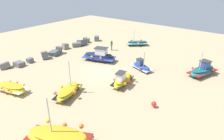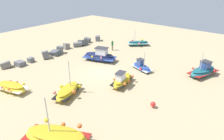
{
  "view_description": "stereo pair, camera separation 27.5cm",
  "coord_description": "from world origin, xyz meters",
  "px_view_note": "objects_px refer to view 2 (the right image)",
  "views": [
    {
      "loc": [
        -16.89,
        -14.65,
        10.58
      ],
      "look_at": [
        -0.15,
        -1.72,
        0.9
      ],
      "focal_mm": 32.85,
      "sensor_mm": 36.0,
      "label": 1
    },
    {
      "loc": [
        -16.72,
        -14.87,
        10.58
      ],
      "look_at": [
        -0.15,
        -1.72,
        0.9
      ],
      "focal_mm": 32.85,
      "sensor_mm": 36.0,
      "label": 2
    }
  ],
  "objects_px": {
    "person_walking": "(112,44)",
    "fishing_boat_7": "(138,43)",
    "fishing_boat_1": "(203,71)",
    "fishing_boat_6": "(122,80)",
    "fishing_boat_2": "(142,67)",
    "fishing_boat_0": "(68,91)",
    "fishing_boat_5": "(100,56)",
    "mooring_buoy_0": "(153,104)",
    "fishing_boat_4": "(12,87)",
    "fishing_boat_3": "(56,138)"
  },
  "relations": [
    {
      "from": "fishing_boat_2",
      "to": "fishing_boat_4",
      "type": "relative_size",
      "value": 0.89
    },
    {
      "from": "fishing_boat_3",
      "to": "fishing_boat_2",
      "type": "bearing_deg",
      "value": 72.61
    },
    {
      "from": "person_walking",
      "to": "mooring_buoy_0",
      "type": "distance_m",
      "value": 15.94
    },
    {
      "from": "fishing_boat_2",
      "to": "fishing_boat_6",
      "type": "relative_size",
      "value": 0.88
    },
    {
      "from": "fishing_boat_7",
      "to": "person_walking",
      "type": "bearing_deg",
      "value": -155.64
    },
    {
      "from": "fishing_boat_1",
      "to": "fishing_boat_4",
      "type": "distance_m",
      "value": 21.01
    },
    {
      "from": "fishing_boat_5",
      "to": "person_walking",
      "type": "height_order",
      "value": "fishing_boat_5"
    },
    {
      "from": "fishing_boat_3",
      "to": "fishing_boat_5",
      "type": "distance_m",
      "value": 15.66
    },
    {
      "from": "fishing_boat_0",
      "to": "fishing_boat_6",
      "type": "xyz_separation_m",
      "value": [
        5.06,
        -2.85,
        0.09
      ]
    },
    {
      "from": "fishing_boat_2",
      "to": "fishing_boat_5",
      "type": "distance_m",
      "value": 6.13
    },
    {
      "from": "fishing_boat_2",
      "to": "fishing_boat_7",
      "type": "xyz_separation_m",
      "value": [
        8.18,
        5.55,
        0.01
      ]
    },
    {
      "from": "fishing_boat_4",
      "to": "mooring_buoy_0",
      "type": "xyz_separation_m",
      "value": [
        6.31,
        -12.42,
        -0.14
      ]
    },
    {
      "from": "fishing_boat_5",
      "to": "person_walking",
      "type": "bearing_deg",
      "value": 89.98
    },
    {
      "from": "fishing_boat_4",
      "to": "fishing_boat_1",
      "type": "bearing_deg",
      "value": 34.95
    },
    {
      "from": "fishing_boat_0",
      "to": "fishing_boat_1",
      "type": "distance_m",
      "value": 15.59
    },
    {
      "from": "fishing_boat_0",
      "to": "person_walking",
      "type": "relative_size",
      "value": 2.35
    },
    {
      "from": "fishing_boat_3",
      "to": "fishing_boat_4",
      "type": "distance_m",
      "value": 9.55
    },
    {
      "from": "fishing_boat_5",
      "to": "fishing_boat_3",
      "type": "bearing_deg",
      "value": -76.4
    },
    {
      "from": "fishing_boat_1",
      "to": "fishing_boat_7",
      "type": "relative_size",
      "value": 1.16
    },
    {
      "from": "person_walking",
      "to": "fishing_boat_7",
      "type": "bearing_deg",
      "value": 16.83
    },
    {
      "from": "fishing_boat_4",
      "to": "fishing_boat_7",
      "type": "bearing_deg",
      "value": 71.14
    },
    {
      "from": "fishing_boat_6",
      "to": "mooring_buoy_0",
      "type": "xyz_separation_m",
      "value": [
        -1.75,
        -4.62,
        -0.19
      ]
    },
    {
      "from": "fishing_boat_1",
      "to": "fishing_boat_6",
      "type": "distance_m",
      "value": 9.82
    },
    {
      "from": "fishing_boat_4",
      "to": "mooring_buoy_0",
      "type": "bearing_deg",
      "value": 13.21
    },
    {
      "from": "fishing_boat_2",
      "to": "fishing_boat_5",
      "type": "bearing_deg",
      "value": 27.36
    },
    {
      "from": "fishing_boat_1",
      "to": "fishing_boat_3",
      "type": "height_order",
      "value": "fishing_boat_3"
    },
    {
      "from": "fishing_boat_1",
      "to": "fishing_boat_3",
      "type": "xyz_separation_m",
      "value": [
        -17.53,
        4.49,
        0.09
      ]
    },
    {
      "from": "fishing_boat_6",
      "to": "fishing_boat_7",
      "type": "bearing_deg",
      "value": -165.16
    },
    {
      "from": "fishing_boat_0",
      "to": "fishing_boat_3",
      "type": "height_order",
      "value": "fishing_boat_3"
    },
    {
      "from": "fishing_boat_0",
      "to": "fishing_boat_7",
      "type": "bearing_deg",
      "value": 169.33
    },
    {
      "from": "person_walking",
      "to": "mooring_buoy_0",
      "type": "height_order",
      "value": "person_walking"
    },
    {
      "from": "fishing_boat_0",
      "to": "fishing_boat_4",
      "type": "distance_m",
      "value": 5.79
    },
    {
      "from": "fishing_boat_7",
      "to": "mooring_buoy_0",
      "type": "relative_size",
      "value": 6.32
    },
    {
      "from": "fishing_boat_7",
      "to": "mooring_buoy_0",
      "type": "bearing_deg",
      "value": -97.39
    },
    {
      "from": "fishing_boat_0",
      "to": "fishing_boat_7",
      "type": "distance_m",
      "value": 18.13
    },
    {
      "from": "fishing_boat_6",
      "to": "fishing_boat_7",
      "type": "xyz_separation_m",
      "value": [
        12.8,
        5.92,
        -0.12
      ]
    },
    {
      "from": "fishing_boat_4",
      "to": "fishing_boat_6",
      "type": "distance_m",
      "value": 11.22
    },
    {
      "from": "fishing_boat_0",
      "to": "person_walking",
      "type": "bearing_deg",
      "value": -179.92
    },
    {
      "from": "fishing_boat_5",
      "to": "fishing_boat_1",
      "type": "bearing_deg",
      "value": 0.9
    },
    {
      "from": "fishing_boat_1",
      "to": "person_walking",
      "type": "height_order",
      "value": "fishing_boat_1"
    },
    {
      "from": "fishing_boat_1",
      "to": "person_walking",
      "type": "relative_size",
      "value": 2.61
    },
    {
      "from": "fishing_boat_7",
      "to": "fishing_boat_0",
      "type": "bearing_deg",
      "value": -123.55
    },
    {
      "from": "fishing_boat_4",
      "to": "fishing_boat_3",
      "type": "bearing_deg",
      "value": -24.27
    },
    {
      "from": "fishing_boat_6",
      "to": "person_walking",
      "type": "distance_m",
      "value": 11.33
    },
    {
      "from": "person_walking",
      "to": "mooring_buoy_0",
      "type": "relative_size",
      "value": 2.81
    },
    {
      "from": "fishing_boat_5",
      "to": "mooring_buoy_0",
      "type": "xyz_separation_m",
      "value": [
        -5.41,
        -11.04,
        -0.32
      ]
    },
    {
      "from": "fishing_boat_1",
      "to": "fishing_boat_4",
      "type": "bearing_deg",
      "value": 157.5
    },
    {
      "from": "fishing_boat_4",
      "to": "fishing_boat_5",
      "type": "bearing_deg",
      "value": 69.54
    },
    {
      "from": "fishing_boat_5",
      "to": "mooring_buoy_0",
      "type": "distance_m",
      "value": 12.29
    },
    {
      "from": "fishing_boat_2",
      "to": "mooring_buoy_0",
      "type": "height_order",
      "value": "fishing_boat_2"
    }
  ]
}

